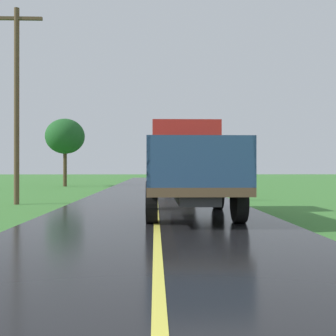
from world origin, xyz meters
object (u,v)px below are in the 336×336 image
object	(u,v)px
banana_truck_near	(188,166)
utility_pole_roadside	(17,99)
banana_truck_far	(172,167)
roadside_tree_mid_right	(65,137)

from	to	relation	value
banana_truck_near	utility_pole_roadside	size ratio (longest dim) A/B	0.77
banana_truck_near	banana_truck_far	xyz separation A→B (m)	(0.07, 13.83, 0.00)
banana_truck_far	roadside_tree_mid_right	bearing A→B (deg)	142.60
banana_truck_near	roadside_tree_mid_right	world-z (taller)	roadside_tree_mid_right
banana_truck_far	utility_pole_roadside	bearing A→B (deg)	-122.47
banana_truck_far	roadside_tree_mid_right	size ratio (longest dim) A/B	1.11
banana_truck_near	utility_pole_roadside	xyz separation A→B (m)	(-6.33, 3.77, 2.62)
utility_pole_roadside	roadside_tree_mid_right	distance (m)	16.31
banana_truck_near	utility_pole_roadside	world-z (taller)	utility_pole_roadside
banana_truck_near	banana_truck_far	world-z (taller)	same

